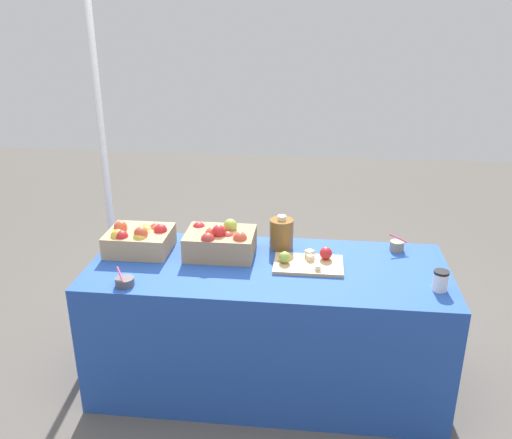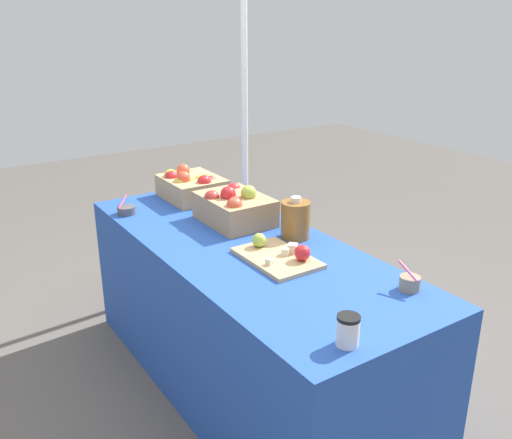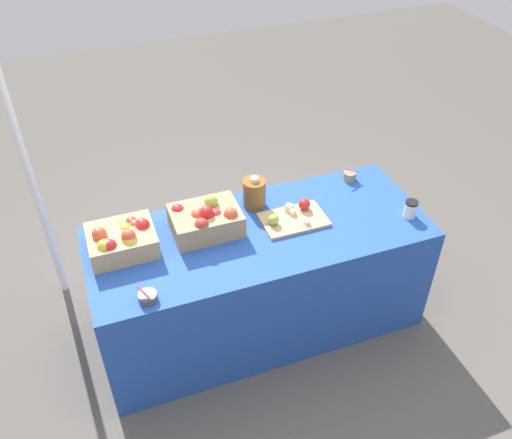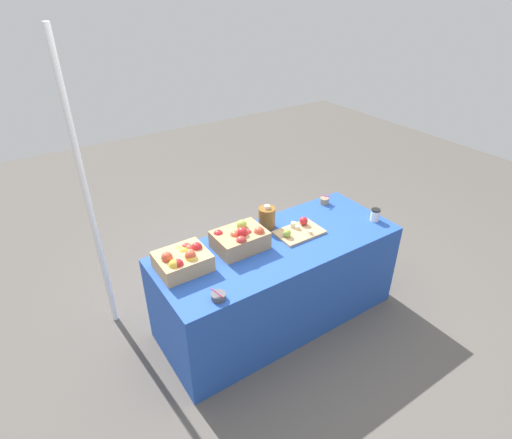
% 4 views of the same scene
% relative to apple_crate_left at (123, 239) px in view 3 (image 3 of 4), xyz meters
% --- Properties ---
extents(ground_plane, '(10.00, 10.00, 0.00)m').
position_rel_apple_crate_left_xyz_m(ground_plane, '(0.73, -0.11, -0.81)').
color(ground_plane, '#56514C').
extents(table, '(1.90, 0.76, 0.74)m').
position_rel_apple_crate_left_xyz_m(table, '(0.73, -0.11, -0.44)').
color(table, '#234CAD').
rests_on(table, ground_plane).
extents(apple_crate_left, '(0.35, 0.29, 0.17)m').
position_rel_apple_crate_left_xyz_m(apple_crate_left, '(0.00, 0.00, 0.00)').
color(apple_crate_left, tan).
rests_on(apple_crate_left, table).
extents(apple_crate_middle, '(0.37, 0.28, 0.19)m').
position_rel_apple_crate_left_xyz_m(apple_crate_middle, '(0.45, -0.00, 0.00)').
color(apple_crate_middle, tan).
rests_on(apple_crate_middle, table).
extents(cutting_board_front, '(0.36, 0.24, 0.09)m').
position_rel_apple_crate_left_xyz_m(cutting_board_front, '(0.94, -0.08, -0.05)').
color(cutting_board_front, tan).
rests_on(cutting_board_front, table).
extents(sample_bowl_near, '(0.10, 0.08, 0.11)m').
position_rel_apple_crate_left_xyz_m(sample_bowl_near, '(1.43, 0.17, -0.05)').
color(sample_bowl_near, gray).
rests_on(sample_bowl_near, table).
extents(sample_bowl_mid, '(0.09, 0.10, 0.09)m').
position_rel_apple_crate_left_xyz_m(sample_bowl_mid, '(0.05, -0.40, -0.05)').
color(sample_bowl_mid, '#4C4C51').
rests_on(sample_bowl_mid, table).
extents(cider_jug, '(0.13, 0.13, 0.20)m').
position_rel_apple_crate_left_xyz_m(cider_jug, '(0.78, 0.13, 0.01)').
color(cider_jug, brown).
rests_on(cider_jug, table).
extents(coffee_cup, '(0.07, 0.07, 0.10)m').
position_rel_apple_crate_left_xyz_m(coffee_cup, '(1.58, -0.28, -0.02)').
color(coffee_cup, silver).
rests_on(coffee_cup, table).
extents(tent_pole, '(0.04, 0.04, 2.25)m').
position_rel_apple_crate_left_xyz_m(tent_pole, '(-0.41, 0.61, 0.31)').
color(tent_pole, white).
rests_on(tent_pole, ground_plane).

